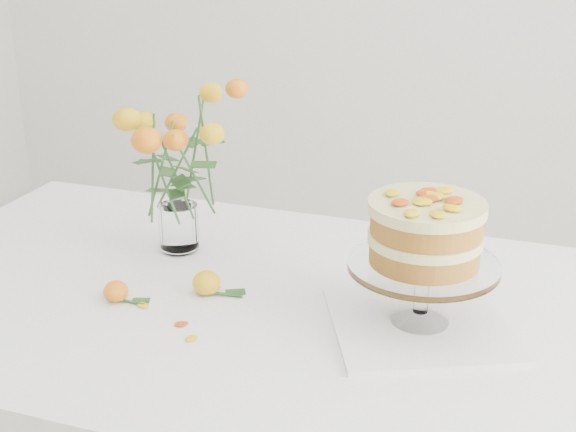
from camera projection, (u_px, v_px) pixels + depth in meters
name	position (u px, v px, depth m)	size (l,w,h in m)	color
table	(224.00, 330.00, 1.59)	(1.43, 0.93, 0.76)	tan
napkin	(419.00, 323.00, 1.44)	(0.31, 0.31, 0.01)	white
cake_stand	(425.00, 239.00, 1.38)	(0.27, 0.27, 0.24)	white
rose_vase	(174.00, 141.00, 1.66)	(0.36, 0.36, 0.42)	white
loose_rose_near	(207.00, 283.00, 1.55)	(0.10, 0.06, 0.05)	yellow
loose_rose_far	(116.00, 291.00, 1.52)	(0.09, 0.05, 0.04)	#CA5809
stray_petal_a	(143.00, 305.00, 1.51)	(0.03, 0.02, 0.00)	yellow
stray_petal_b	(181.00, 324.00, 1.44)	(0.03, 0.02, 0.00)	yellow
stray_petal_c	(191.00, 339.00, 1.39)	(0.03, 0.02, 0.00)	yellow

